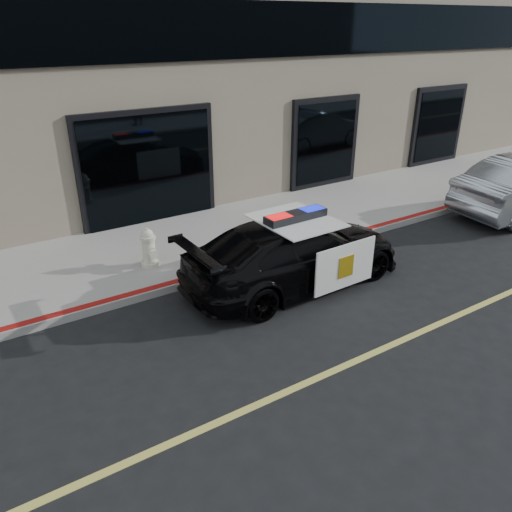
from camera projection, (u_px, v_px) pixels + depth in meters
ground at (381, 350)px, 7.86m from camera, size 120.00×120.00×0.00m
sidewalk_n at (220, 236)px, 11.83m from camera, size 60.00×3.50×0.15m
police_car at (295, 252)px, 9.58m from camera, size 2.19×4.62×1.49m
fire_hydrant at (149, 248)px, 10.07m from camera, size 0.37×0.51×0.82m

